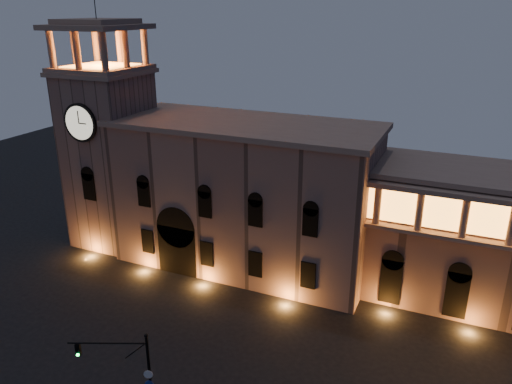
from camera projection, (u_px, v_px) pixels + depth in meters
ground at (159, 379)px, 42.41m from camera, size 160.00×160.00×0.00m
government_building at (244, 195)px, 58.95m from camera, size 30.80×12.80×17.60m
clock_tower at (110, 150)px, 63.73m from camera, size 9.80×9.80×32.40m
traffic_light at (136, 378)px, 36.43m from camera, size 5.55×2.58×8.17m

